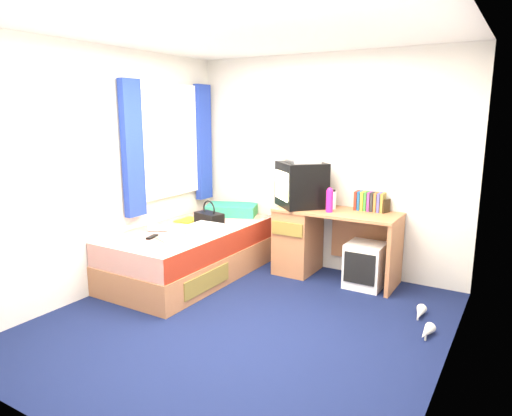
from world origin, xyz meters
The scene contains 20 objects.
ground centered at (0.00, 0.00, 0.00)m, with size 3.40×3.40×0.00m, color #0C1438.
room_shell centered at (0.00, 0.00, 1.45)m, with size 3.40×3.40×3.40m.
bed centered at (-1.10, 0.70, 0.27)m, with size 1.01×2.00×0.54m.
pillow centered at (-1.09, 1.45, 0.60)m, with size 0.59×0.38×0.13m, color #176997.
desk centered at (0.00, 1.44, 0.41)m, with size 1.30×0.55×0.75m.
storage_cube centered at (0.63, 1.35, 0.23)m, with size 0.37×0.37×0.46m, color white.
crt_tv centered at (-0.15, 1.44, 0.99)m, with size 0.67×0.66×0.49m.
vcr centered at (-0.15, 1.44, 1.28)m, with size 0.42×0.30×0.08m, color silver.
book_row centered at (0.57, 1.60, 0.85)m, with size 0.31×0.13×0.20m.
picture_frame centered at (0.75, 1.59, 0.82)m, with size 0.02×0.12×0.14m, color black.
pink_water_bottle centered at (0.23, 1.32, 0.86)m, with size 0.07×0.07×0.23m, color #D21D8E.
aerosol_can centered at (0.21, 1.49, 0.84)m, with size 0.05×0.05×0.19m, color white.
handbag centered at (-0.96, 0.83, 0.63)m, with size 0.35×0.25×0.29m.
towel centered at (-0.81, 0.57, 0.59)m, with size 0.31×0.26×0.10m, color silver.
magazine centered at (-1.34, 0.93, 0.55)m, with size 0.21×0.28×0.01m, color #EBFC1C.
water_bottle centered at (-1.31, 0.40, 0.58)m, with size 0.07×0.07×0.20m, color white.
colour_swatch_fan centered at (-1.04, 0.17, 0.55)m, with size 0.22×0.06×0.01m, color orange.
remote_control centered at (-1.18, 0.18, 0.55)m, with size 0.05×0.16×0.02m, color black.
window_assembly centered at (-1.55, 0.90, 1.42)m, with size 0.11×1.42×1.40m.
white_heels centered at (1.35, 0.71, 0.04)m, with size 0.23×0.57×0.09m.
Camera 1 is at (1.98, -3.05, 1.76)m, focal length 32.00 mm.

